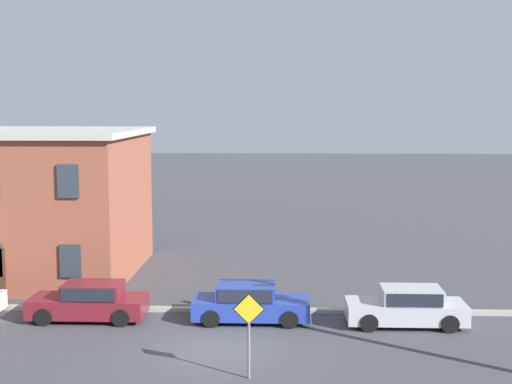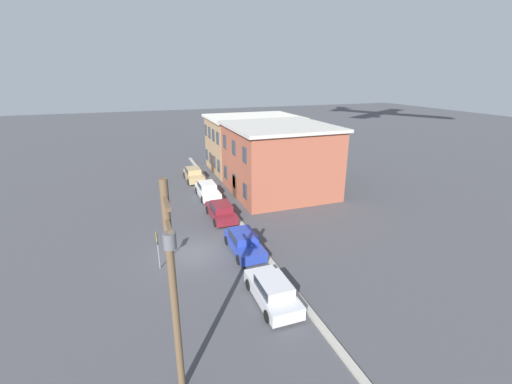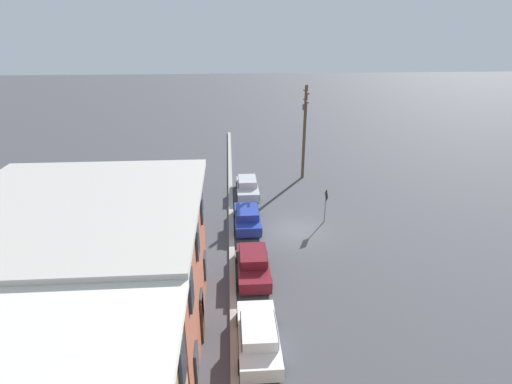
{
  "view_description": "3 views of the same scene",
  "coord_description": "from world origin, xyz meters",
  "px_view_note": "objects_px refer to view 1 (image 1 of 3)",
  "views": [
    {
      "loc": [
        2.22,
        -22.98,
        8.14
      ],
      "look_at": [
        1.16,
        3.57,
        4.92
      ],
      "focal_mm": 50.0,
      "sensor_mm": 36.0,
      "label": 1
    },
    {
      "loc": [
        21.29,
        -3.22,
        11.86
      ],
      "look_at": [
        0.64,
        4.33,
        4.21
      ],
      "focal_mm": 24.0,
      "sensor_mm": 36.0,
      "label": 2
    },
    {
      "loc": [
        -25.04,
        4.45,
        13.6
      ],
      "look_at": [
        0.11,
        2.75,
        3.02
      ],
      "focal_mm": 28.0,
      "sensor_mm": 36.0,
      "label": 3
    }
  ],
  "objects_px": {
    "caution_sign": "(249,322)",
    "car_silver": "(408,306)",
    "car_blue": "(249,302)",
    "car_maroon": "(90,300)"
  },
  "relations": [
    {
      "from": "caution_sign",
      "to": "car_silver",
      "type": "bearing_deg",
      "value": 44.14
    },
    {
      "from": "car_silver",
      "to": "caution_sign",
      "type": "bearing_deg",
      "value": -135.86
    },
    {
      "from": "car_maroon",
      "to": "caution_sign",
      "type": "distance_m",
      "value": 8.63
    },
    {
      "from": "car_maroon",
      "to": "car_silver",
      "type": "height_order",
      "value": "same"
    },
    {
      "from": "car_blue",
      "to": "caution_sign",
      "type": "relative_size",
      "value": 1.68
    },
    {
      "from": "car_maroon",
      "to": "caution_sign",
      "type": "bearing_deg",
      "value": -41.94
    },
    {
      "from": "car_blue",
      "to": "car_maroon",
      "type": "bearing_deg",
      "value": -179.57
    },
    {
      "from": "car_blue",
      "to": "caution_sign",
      "type": "distance_m",
      "value": 5.87
    },
    {
      "from": "caution_sign",
      "to": "car_maroon",
      "type": "bearing_deg",
      "value": 138.06
    },
    {
      "from": "car_blue",
      "to": "car_silver",
      "type": "bearing_deg",
      "value": -2.8
    }
  ]
}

